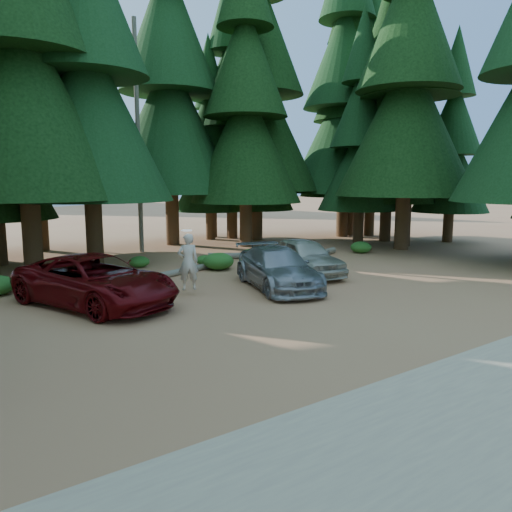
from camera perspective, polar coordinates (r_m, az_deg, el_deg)
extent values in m
plane|color=#AF6E4A|center=(14.97, 6.06, -6.25)|extent=(160.00, 160.00, 0.00)
cylinder|color=#666052|center=(27.46, -13.34, 12.96)|extent=(0.24, 0.24, 12.00)
cylinder|color=#666052|center=(28.13, -18.28, 10.61)|extent=(0.20, 0.20, 10.00)
imported|color=#5C070B|center=(16.09, -17.92, -2.71)|extent=(4.38, 6.21, 1.57)
imported|color=#93959A|center=(17.87, 2.48, -1.40)|extent=(3.36, 5.32, 1.44)
imported|color=#BAB7A6|center=(20.38, 5.52, -0.09)|extent=(2.58, 4.66, 1.50)
imported|color=beige|center=(16.85, -7.77, -0.65)|extent=(0.81, 0.65, 1.92)
cylinder|color=white|center=(16.76, -7.92, 2.91)|extent=(0.36, 0.36, 0.04)
cylinder|color=#666052|center=(20.59, -8.81, -1.81)|extent=(3.54, 1.46, 0.26)
cylinder|color=#666052|center=(24.56, -1.23, 0.04)|extent=(3.24, 2.25, 0.30)
cylinder|color=#666052|center=(24.61, 6.48, 0.01)|extent=(4.69, 2.11, 0.31)
ellipsoid|color=#255A1B|center=(22.74, -13.19, -0.64)|extent=(0.90, 0.90, 0.50)
ellipsoid|color=#255A1B|center=(21.63, -4.32, -0.60)|extent=(1.33, 1.33, 0.73)
ellipsoid|color=#255A1B|center=(22.80, -5.81, -0.48)|extent=(0.83, 0.83, 0.46)
ellipsoid|color=#255A1B|center=(23.24, 5.00, -0.11)|extent=(1.11, 1.11, 0.61)
ellipsoid|color=#255A1B|center=(24.10, -0.41, 0.19)|extent=(1.03, 1.03, 0.57)
ellipsoid|color=#255A1B|center=(27.07, 11.91, 0.99)|extent=(1.11, 1.11, 0.61)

